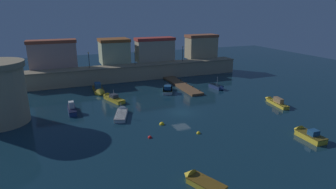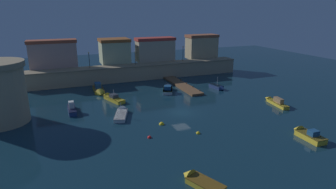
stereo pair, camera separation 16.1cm
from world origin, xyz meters
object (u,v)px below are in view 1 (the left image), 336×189
at_px(quay_lamp_2, 183,51).
at_px(moored_boat_4, 168,89).
at_px(moored_boat_6, 199,181).
at_px(quay_lamp_0, 89,57).
at_px(moored_boat_0, 306,134).
at_px(moored_boat_9, 111,98).
at_px(mooring_buoy_1, 150,138).
at_px(quay_lamp_1, 135,56).
at_px(mooring_buoy_0, 162,124).
at_px(moored_boat_3, 122,113).
at_px(moored_boat_1, 99,90).
at_px(moored_boat_7, 218,87).
at_px(moored_boat_2, 71,108).
at_px(moored_boat_8, 275,102).
at_px(mooring_buoy_2, 198,133).

bearing_deg(quay_lamp_2, moored_boat_4, -126.12).
xyz_separation_m(quay_lamp_2, moored_boat_6, (-17.80, -42.87, -5.72)).
distance_m(quay_lamp_0, moored_boat_0, 45.49).
bearing_deg(moored_boat_9, mooring_buoy_1, 164.72).
bearing_deg(quay_lamp_0, quay_lamp_1, 0.00).
height_order(quay_lamp_2, mooring_buoy_0, quay_lamp_2).
distance_m(moored_boat_3, moored_boat_9, 8.21).
distance_m(quay_lamp_2, moored_boat_6, 46.77).
distance_m(moored_boat_1, moored_boat_7, 24.53).
relative_size(moored_boat_1, moored_boat_2, 1.15).
bearing_deg(quay_lamp_2, moored_boat_9, -146.36).
relative_size(moored_boat_1, moored_boat_4, 1.13).
bearing_deg(mooring_buoy_1, moored_boat_8, 10.87).
xyz_separation_m(moored_boat_0, moored_boat_6, (-17.84, -3.90, -0.13)).
height_order(moored_boat_2, moored_boat_4, moored_boat_2).
distance_m(moored_boat_2, moored_boat_4, 19.79).
height_order(quay_lamp_1, moored_boat_4, quay_lamp_1).
relative_size(moored_boat_3, moored_boat_4, 1.07).
bearing_deg(mooring_buoy_0, moored_boat_9, 107.99).
height_order(quay_lamp_2, moored_boat_4, quay_lamp_2).
distance_m(quay_lamp_2, moored_boat_4, 15.98).
relative_size(moored_boat_0, moored_boat_1, 0.72).
relative_size(quay_lamp_0, moored_boat_1, 0.53).
height_order(quay_lamp_0, moored_boat_2, quay_lamp_0).
distance_m(quay_lamp_0, moored_boat_6, 43.52).
height_order(moored_boat_2, mooring_buoy_1, moored_boat_2).
bearing_deg(moored_boat_3, moored_boat_0, -110.62).
height_order(quay_lamp_2, moored_boat_2, quay_lamp_2).
height_order(quay_lamp_2, moored_boat_6, quay_lamp_2).
height_order(moored_boat_6, mooring_buoy_0, moored_boat_6).
distance_m(moored_boat_1, moored_boat_4, 13.95).
relative_size(moored_boat_0, mooring_buoy_2, 8.59).
height_order(moored_boat_2, moored_boat_9, moored_boat_9).
relative_size(quay_lamp_2, moored_boat_7, 0.86).
relative_size(quay_lamp_0, quay_lamp_2, 0.93).
bearing_deg(mooring_buoy_2, moored_boat_7, 52.26).
height_order(quay_lamp_2, moored_boat_1, quay_lamp_2).
bearing_deg(moored_boat_8, moored_boat_9, 72.05).
height_order(moored_boat_6, moored_boat_9, moored_boat_9).
relative_size(moored_boat_6, mooring_buoy_1, 8.95).
distance_m(quay_lamp_0, moored_boat_7, 28.83).
distance_m(moored_boat_8, moored_boat_9, 29.50).
relative_size(quay_lamp_0, quay_lamp_1, 1.14).
xyz_separation_m(quay_lamp_0, quay_lamp_1, (10.47, 0.00, -0.25)).
xyz_separation_m(moored_boat_2, moored_boat_8, (33.70, -9.57, -0.09)).
xyz_separation_m(moored_boat_2, moored_boat_3, (7.32, -4.77, -0.21)).
relative_size(moored_boat_0, mooring_buoy_1, 8.82).
bearing_deg(moored_boat_2, moored_boat_0, -129.06).
bearing_deg(quay_lamp_1, moored_boat_0, -72.43).
distance_m(moored_boat_1, mooring_buoy_0, 20.97).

